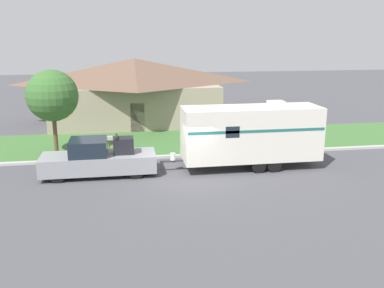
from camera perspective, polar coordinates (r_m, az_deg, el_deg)
name	(u,v)px	position (r m, az deg, el deg)	size (l,w,h in m)	color
ground_plane	(188,178)	(20.97, -0.55, -4.58)	(120.00, 120.00, 0.00)	#47474C
curb_strip	(178,156)	(24.49, -1.91, -1.61)	(80.00, 0.30, 0.14)	#ADADA8
lawn_strip	(170,142)	(28.01, -2.90, 0.31)	(80.00, 7.00, 0.03)	#3D6B33
house_across_street	(135,89)	(34.45, -7.63, 7.23)	(13.55, 8.47, 5.03)	gray
pickup_truck	(98,159)	(21.71, -12.39, -1.97)	(5.73, 2.00, 1.99)	black
travel_trailer	(251,133)	(22.41, 7.89, 1.43)	(8.33, 2.24, 3.50)	black
mailbox	(109,141)	(24.77, -11.07, 0.39)	(0.48, 0.20, 1.22)	brown
tree_in_yard	(52,96)	(25.85, -18.14, 6.13)	(2.96, 2.96, 4.92)	brown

